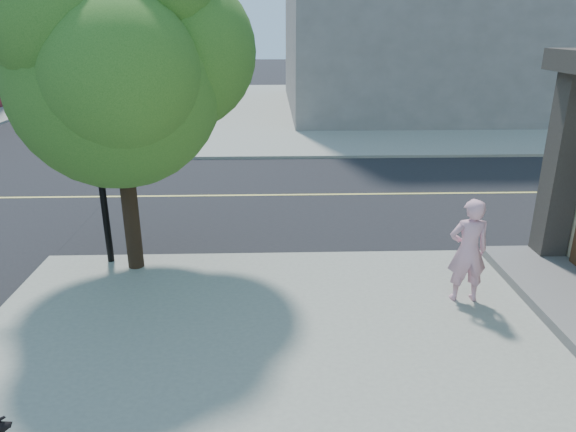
{
  "coord_description": "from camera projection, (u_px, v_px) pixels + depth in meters",
  "views": [
    {
      "loc": [
        3.85,
        -10.58,
        4.85
      ],
      "look_at": [
        4.16,
        -0.88,
        1.3
      ],
      "focal_mm": 32.79,
      "sensor_mm": 36.0,
      "label": 1
    }
  ],
  "objects": [
    {
      "name": "man_on_phone",
      "position": [
        468.0,
        251.0,
        9.28
      ],
      "size": [
        0.71,
        0.46,
        1.93
      ],
      "primitive_type": "imported",
      "rotation": [
        0.0,
        0.0,
        3.14
      ],
      "color": "#D698AC",
      "rests_on": "sidewalk_se"
    },
    {
      "name": "ground",
      "position": [
        96.0,
        260.0,
        11.47
      ],
      "size": [
        140.0,
        140.0,
        0.0
      ],
      "primitive_type": "plane",
      "color": "black",
      "rests_on": "ground"
    },
    {
      "name": "road_ew",
      "position": [
        143.0,
        196.0,
        15.7
      ],
      "size": [
        140.0,
        9.0,
        0.01
      ],
      "primitive_type": "cube",
      "color": "black",
      "rests_on": "ground"
    },
    {
      "name": "street_tree",
      "position": [
        120.0,
        57.0,
        9.5
      ],
      "size": [
        4.86,
        4.42,
        6.45
      ],
      "rotation": [
        0.0,
        0.0,
        0.26
      ],
      "color": "black",
      "rests_on": "sidewalk_se"
    },
    {
      "name": "sidewalk_ne",
      "position": [
        429.0,
        108.0,
        32.05
      ],
      "size": [
        29.0,
        25.0,
        0.12
      ],
      "primitive_type": "cube",
      "color": "gray",
      "rests_on": "ground"
    }
  ]
}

